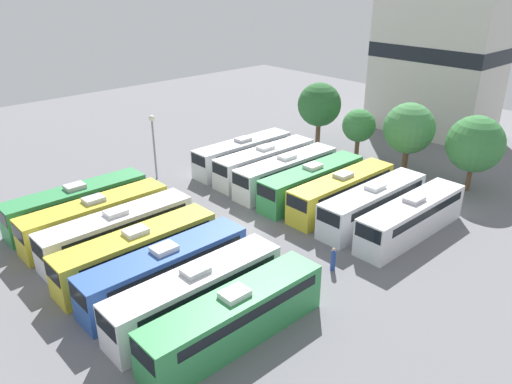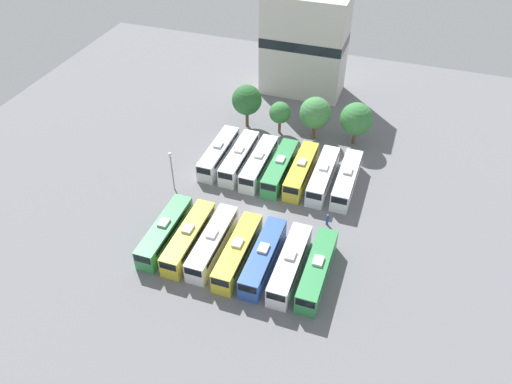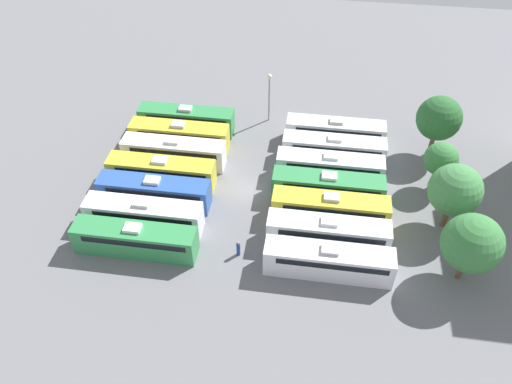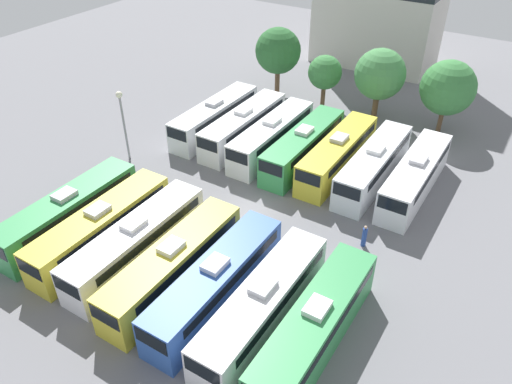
% 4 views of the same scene
% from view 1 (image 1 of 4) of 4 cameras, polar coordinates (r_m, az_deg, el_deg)
% --- Properties ---
extents(ground_plane, '(111.31, 111.31, 0.00)m').
position_cam_1_polar(ground_plane, '(41.78, -2.00, -4.16)').
color(ground_plane, slate).
extents(bus_0, '(2.59, 11.98, 3.39)m').
position_cam_1_polar(bus_0, '(44.86, -19.69, -1.21)').
color(bus_0, '#338C4C').
rests_on(bus_0, ground_plane).
extents(bus_1, '(2.59, 11.98, 3.39)m').
position_cam_1_polar(bus_1, '(41.95, -17.76, -2.72)').
color(bus_1, gold).
rests_on(bus_1, ground_plane).
extents(bus_2, '(2.59, 11.98, 3.39)m').
position_cam_1_polar(bus_2, '(39.35, -15.45, -4.25)').
color(bus_2, white).
rests_on(bus_2, ground_plane).
extents(bus_3, '(2.59, 11.98, 3.39)m').
position_cam_1_polar(bus_3, '(36.31, -13.31, -6.53)').
color(bus_3, gold).
rests_on(bus_3, ground_plane).
extents(bus_4, '(2.59, 11.98, 3.39)m').
position_cam_1_polar(bus_4, '(33.88, -10.20, -8.63)').
color(bus_4, '#2D56A8').
rests_on(bus_4, ground_plane).
extents(bus_5, '(2.59, 11.98, 3.39)m').
position_cam_1_polar(bus_5, '(31.43, -6.75, -11.26)').
color(bus_5, silver).
rests_on(bus_5, ground_plane).
extents(bus_6, '(2.59, 11.98, 3.39)m').
position_cam_1_polar(bus_6, '(29.37, -2.34, -13.97)').
color(bus_6, '#338C4C').
rests_on(bus_6, ground_plane).
extents(bus_7, '(2.59, 11.98, 3.39)m').
position_cam_1_polar(bus_7, '(53.96, -1.44, 4.47)').
color(bus_7, silver).
rests_on(bus_7, ground_plane).
extents(bus_8, '(2.59, 11.98, 3.39)m').
position_cam_1_polar(bus_8, '(51.47, 1.09, 3.49)').
color(bus_8, silver).
rests_on(bus_8, ground_plane).
extents(bus_9, '(2.59, 11.98, 3.39)m').
position_cam_1_polar(bus_9, '(49.01, 3.54, 2.36)').
color(bus_9, silver).
rests_on(bus_9, ground_plane).
extents(bus_10, '(2.59, 11.98, 3.39)m').
position_cam_1_polar(bus_10, '(46.86, 6.46, 1.20)').
color(bus_10, '#338C4C').
rests_on(bus_10, ground_plane).
extents(bus_11, '(2.59, 11.98, 3.39)m').
position_cam_1_polar(bus_11, '(45.24, 9.84, 0.12)').
color(bus_11, gold).
rests_on(bus_11, ground_plane).
extents(bus_12, '(2.59, 11.98, 3.39)m').
position_cam_1_polar(bus_12, '(43.39, 13.29, -1.26)').
color(bus_12, silver).
rests_on(bus_12, ground_plane).
extents(bus_13, '(2.59, 11.98, 3.39)m').
position_cam_1_polar(bus_13, '(41.90, 17.40, -2.70)').
color(bus_13, silver).
rests_on(bus_13, ground_plane).
extents(worker_person, '(0.36, 0.36, 1.82)m').
position_cam_1_polar(worker_person, '(36.27, 8.81, -7.66)').
color(worker_person, navy).
rests_on(worker_person, ground_plane).
extents(light_pole, '(0.60, 0.60, 6.72)m').
position_cam_1_polar(light_pole, '(51.06, -11.67, 6.36)').
color(light_pole, gray).
rests_on(light_pole, ground_plane).
extents(tree_0, '(5.15, 5.15, 7.74)m').
position_cam_1_polar(tree_0, '(60.34, 7.25, 9.86)').
color(tree_0, brown).
rests_on(tree_0, ground_plane).
extents(tree_1, '(3.69, 3.69, 5.81)m').
position_cam_1_polar(tree_1, '(56.93, 11.67, 7.43)').
color(tree_1, brown).
rests_on(tree_1, ground_plane).
extents(tree_2, '(5.24, 5.24, 7.51)m').
position_cam_1_polar(tree_2, '(53.87, 17.09, 6.95)').
color(tree_2, brown).
rests_on(tree_2, ground_plane).
extents(tree_3, '(5.39, 5.39, 7.45)m').
position_cam_1_polar(tree_3, '(51.49, 23.77, 5.04)').
color(tree_3, brown).
rests_on(tree_3, ground_plane).
extents(depot_building, '(15.24, 8.13, 18.81)m').
position_cam_1_polar(depot_building, '(69.10, 20.00, 14.14)').
color(depot_building, beige).
rests_on(depot_building, ground_plane).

